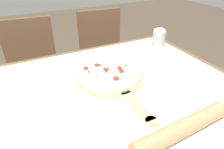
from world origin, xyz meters
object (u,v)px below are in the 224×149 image
rolling_pin (182,129)px  chair_left (34,69)px  flour_cup (159,37)px  pizza_peel (111,78)px  chair_right (103,55)px  pizza (109,73)px

rolling_pin → chair_left: bearing=107.0°
rolling_pin → flour_cup: 0.78m
pizza_peel → chair_right: 0.85m
rolling_pin → flour_cup: bearing=58.0°
chair_right → pizza_peel: bearing=-104.8°
pizza_peel → chair_left: size_ratio=0.61×
pizza → chair_right: bearing=68.5°
rolling_pin → chair_right: (0.24, 1.18, -0.28)m
pizza → rolling_pin: (0.05, -0.45, 0.01)m
pizza → rolling_pin: bearing=-83.0°
chair_left → pizza: bearing=-62.6°
chair_left → flour_cup: size_ratio=7.48×
rolling_pin → chair_left: 1.27m
pizza → chair_right: chair_right is taller
pizza_peel → chair_right: bearing=69.1°
chair_left → chair_right: bearing=4.7°
rolling_pin → flour_cup: flour_cup is taller
pizza_peel → flour_cup: flour_cup is taller
pizza_peel → flour_cup: bearing=27.1°
flour_cup → rolling_pin: bearing=-122.0°
rolling_pin → chair_right: size_ratio=0.53×
pizza → chair_left: bearing=112.7°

